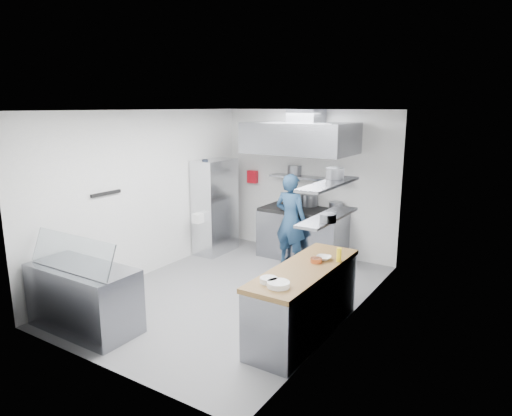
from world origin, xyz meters
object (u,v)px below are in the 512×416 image
Objects in this scene: gas_range at (302,235)px; display_case at (84,298)px; chef at (291,220)px; wire_rack at (215,206)px.

display_case is at bearing -105.02° from gas_range.
gas_range is at bearing 74.98° from display_case.
display_case is (-1.10, -4.10, -0.03)m from gas_range.
display_case is at bearing 77.00° from chef.
wire_rack reaches higher than chef.
gas_range reaches higher than display_case.
gas_range is at bearing -85.10° from chef.
chef is 3.79m from display_case.
chef is at bearing 3.11° from wire_rack.
gas_range is 4.25m from display_case.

